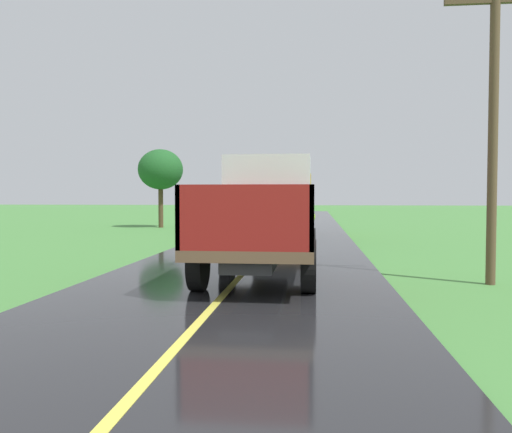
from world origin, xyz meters
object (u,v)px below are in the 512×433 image
Objects in this scene: banana_truck_far at (288,205)px; utility_pole_roadside at (493,121)px; roadside_tree_near_left at (161,170)px; banana_truck_near at (265,214)px.

utility_pole_roadside is at bearing -68.02° from banana_truck_far.
utility_pole_roadside is 22.44m from roadside_tree_near_left.
banana_truck_far is 13.21m from utility_pole_roadside.
utility_pole_roadside is 1.39× the size of roadside_tree_near_left.
banana_truck_far is 10.27m from roadside_tree_near_left.
banana_truck_far is at bearing -39.31° from roadside_tree_near_left.
banana_truck_far is 1.27× the size of roadside_tree_near_left.
banana_truck_near is 1.27× the size of roadside_tree_near_left.
utility_pole_roadside is at bearing -55.55° from roadside_tree_near_left.
banana_truck_near is 11.47m from banana_truck_far.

